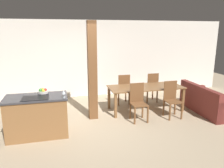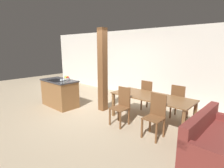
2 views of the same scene
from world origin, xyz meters
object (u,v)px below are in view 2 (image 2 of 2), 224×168
Objects in this scene: dining_chair_far_right at (179,101)px; couch at (216,143)px; dining_chair_near_left at (121,105)px; fruit_bowl at (67,78)px; wine_glass_middle at (63,79)px; dining_table at (151,99)px; dining_chair_far_left at (148,95)px; kitchen_island at (60,93)px; dining_chair_near_right at (155,115)px; wine_glass_near at (61,80)px; timber_post at (103,71)px.

couch is at bearing 133.96° from dining_chair_far_right.
fruit_bowl is at bearing -178.38° from dining_chair_near_left.
dining_chair_far_right is at bearing 32.30° from wine_glass_middle.
dining_table is 0.84m from dining_chair_far_left.
kitchen_island is 1.35× the size of dining_chair_far_left.
dining_chair_near_right reaches higher than couch.
kitchen_island reaches higher than couch.
dining_chair_near_right is (0.49, -0.67, -0.13)m from dining_table.
dining_chair_near_right is at bearing 95.09° from couch.
dining_chair_far_right is at bearing 22.88° from fruit_bowl.
wine_glass_near is 1.30m from timber_post.
dining_chair_far_right is at bearing 33.44° from wine_glass_near.
dining_chair_far_right is at bearing 45.39° from couch.
fruit_bowl is 2.79m from dining_chair_far_left.
wine_glass_middle is 0.07× the size of dining_table.
dining_table is at bearing 72.29° from couch.
wine_glass_middle reaches higher than dining_chair_near_right.
timber_post is at bearing 27.64° from kitchen_island.
dining_chair_far_left is at bearing 30.84° from fruit_bowl.
dining_chair_far_right is at bearing -180.00° from dining_chair_far_left.
wine_glass_near is at bearing -90.00° from wine_glass_middle.
timber_post is at bearing 158.59° from dining_chair_near_left.
fruit_bowl is at bearing 56.31° from kitchen_island.
fruit_bowl is at bearing 30.84° from dining_chair_far_left.
dining_table is 2.20× the size of dining_chair_near_right.
dining_table is 2.20× the size of dining_chair_far_left.
dining_table is at bearing 17.63° from kitchen_island.
dining_chair_near_left is at bearing 1.62° from fruit_bowl.
dining_chair_near_left and dining_chair_near_right have the same top height.
wine_glass_middle is (0.60, -0.20, 0.58)m from kitchen_island.
kitchen_island is at bearing -152.36° from timber_post.
dining_chair_near_right is 0.54× the size of couch.
dining_chair_near_left and dining_chair_far_left have the same top height.
wine_glass_middle is 0.15× the size of dining_chair_far_right.
dining_chair_far_right reaches higher than dining_table.
dining_chair_far_left is at bearing 126.13° from dining_chair_near_right.
couch is at bearing -6.24° from timber_post.
couch is at bearing 8.88° from wine_glass_near.
wine_glass_middle is at bearing -130.21° from timber_post.
couch is (4.57, 0.14, -0.70)m from fruit_bowl.
dining_chair_near_left reaches higher than kitchen_island.
wine_glass_near reaches higher than dining_chair_far_left.
wine_glass_middle is 2.04m from dining_chair_near_left.
timber_post is at bearing 52.15° from wine_glass_near.
dining_chair_near_right and dining_chair_far_right have the same top height.
timber_post is (1.24, 0.51, 0.32)m from fruit_bowl.
wine_glass_middle is 0.15× the size of dining_chair_far_left.
wine_glass_near reaches higher than dining_chair_near_left.
dining_chair_far_left is 0.38× the size of timber_post.
couch is 0.71× the size of timber_post.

